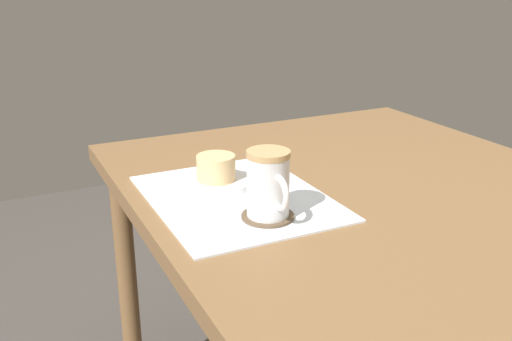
{
  "coord_description": "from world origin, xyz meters",
  "views": [
    {
      "loc": [
        0.83,
        -0.67,
        1.15
      ],
      "look_at": [
        -0.07,
        -0.23,
        0.79
      ],
      "focal_mm": 40.0,
      "sensor_mm": 36.0,
      "label": 1
    }
  ],
  "objects_px": {
    "coffee_mug": "(269,184)",
    "dining_table": "(373,225)",
    "pastry": "(216,168)",
    "pastry_plate": "(216,182)"
  },
  "relations": [
    {
      "from": "coffee_mug",
      "to": "dining_table",
      "type": "bearing_deg",
      "value": 98.47
    },
    {
      "from": "dining_table",
      "to": "pastry",
      "type": "relative_size",
      "value": 14.21
    },
    {
      "from": "pastry_plate",
      "to": "pastry",
      "type": "relative_size",
      "value": 1.85
    },
    {
      "from": "pastry",
      "to": "pastry_plate",
      "type": "bearing_deg",
      "value": 0.0
    },
    {
      "from": "pastry_plate",
      "to": "pastry",
      "type": "xyz_separation_m",
      "value": [
        0.0,
        0.0,
        0.03
      ]
    },
    {
      "from": "dining_table",
      "to": "coffee_mug",
      "type": "bearing_deg",
      "value": -81.53
    },
    {
      "from": "dining_table",
      "to": "coffee_mug",
      "type": "relative_size",
      "value": 9.35
    },
    {
      "from": "dining_table",
      "to": "pastry",
      "type": "xyz_separation_m",
      "value": [
        -0.15,
        -0.28,
        0.12
      ]
    },
    {
      "from": "pastry_plate",
      "to": "pastry",
      "type": "height_order",
      "value": "pastry"
    },
    {
      "from": "pastry_plate",
      "to": "coffee_mug",
      "type": "xyz_separation_m",
      "value": [
        0.18,
        0.02,
        0.06
      ]
    }
  ]
}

